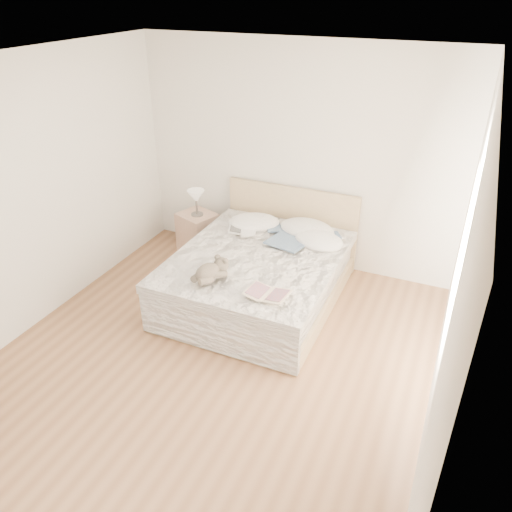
# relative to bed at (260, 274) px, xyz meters

# --- Properties ---
(floor) EXTENTS (4.00, 4.50, 0.00)m
(floor) POSITION_rel_bed_xyz_m (0.00, -1.19, -0.31)
(floor) COLOR brown
(floor) RESTS_ON ground
(ceiling) EXTENTS (4.00, 4.50, 0.00)m
(ceiling) POSITION_rel_bed_xyz_m (0.00, -1.19, 2.39)
(ceiling) COLOR white
(ceiling) RESTS_ON ground
(wall_back) EXTENTS (4.00, 0.02, 2.70)m
(wall_back) POSITION_rel_bed_xyz_m (0.00, 1.06, 1.04)
(wall_back) COLOR silver
(wall_back) RESTS_ON ground
(wall_left) EXTENTS (0.02, 4.50, 2.70)m
(wall_left) POSITION_rel_bed_xyz_m (-2.00, -1.19, 1.04)
(wall_left) COLOR silver
(wall_left) RESTS_ON ground
(wall_right) EXTENTS (0.02, 4.50, 2.70)m
(wall_right) POSITION_rel_bed_xyz_m (2.00, -1.19, 1.04)
(wall_right) COLOR silver
(wall_right) RESTS_ON ground
(window) EXTENTS (0.02, 1.30, 1.10)m
(window) POSITION_rel_bed_xyz_m (1.99, -0.89, 1.14)
(window) COLOR white
(window) RESTS_ON wall_right
(bed) EXTENTS (1.72, 2.14, 1.00)m
(bed) POSITION_rel_bed_xyz_m (0.00, 0.00, 0.00)
(bed) COLOR tan
(bed) RESTS_ON floor
(nightstand) EXTENTS (0.56, 0.53, 0.56)m
(nightstand) POSITION_rel_bed_xyz_m (-1.19, 0.67, -0.03)
(nightstand) COLOR tan
(nightstand) RESTS_ON floor
(table_lamp) EXTENTS (0.25, 0.25, 0.34)m
(table_lamp) POSITION_rel_bed_xyz_m (-1.17, 0.64, 0.50)
(table_lamp) COLOR #524C47
(table_lamp) RESTS_ON nightstand
(pillow_left) EXTENTS (0.75, 0.66, 0.19)m
(pillow_left) POSITION_rel_bed_xyz_m (-0.34, 0.58, 0.33)
(pillow_left) COLOR white
(pillow_left) RESTS_ON bed
(pillow_middle) EXTENTS (0.74, 0.57, 0.20)m
(pillow_middle) POSITION_rel_bed_xyz_m (0.32, 0.66, 0.33)
(pillow_middle) COLOR white
(pillow_middle) RESTS_ON bed
(pillow_right) EXTENTS (0.66, 0.53, 0.18)m
(pillow_right) POSITION_rel_bed_xyz_m (0.53, 0.45, 0.33)
(pillow_right) COLOR white
(pillow_right) RESTS_ON bed
(blouse) EXTENTS (0.80, 0.83, 0.03)m
(blouse) POSITION_rel_bed_xyz_m (0.24, 0.41, 0.32)
(blouse) COLOR #425A77
(blouse) RESTS_ON bed
(photo_book) EXTENTS (0.42, 0.35, 0.03)m
(photo_book) POSITION_rel_bed_xyz_m (-0.38, 0.33, 0.32)
(photo_book) COLOR white
(photo_book) RESTS_ON bed
(childrens_book) EXTENTS (0.44, 0.32, 0.03)m
(childrens_book) POSITION_rel_bed_xyz_m (0.41, -0.79, 0.32)
(childrens_book) COLOR beige
(childrens_book) RESTS_ON bed
(teddy_bear) EXTENTS (0.35, 0.42, 0.19)m
(teddy_bear) POSITION_rel_bed_xyz_m (-0.22, -0.79, 0.34)
(teddy_bear) COLOR brown
(teddy_bear) RESTS_ON bed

